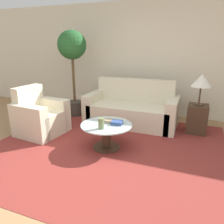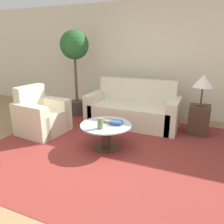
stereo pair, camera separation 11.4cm
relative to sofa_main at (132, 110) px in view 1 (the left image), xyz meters
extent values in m
plane|color=#9E754C|center=(-0.15, -2.07, -0.30)|extent=(14.00, 14.00, 0.00)
cube|color=beige|center=(-0.15, 0.87, 1.00)|extent=(10.00, 0.06, 2.60)
cube|color=maroon|center=(-0.05, -1.29, -0.30)|extent=(3.77, 3.41, 0.01)
cube|color=beige|center=(0.00, -0.08, -0.08)|extent=(1.70, 0.84, 0.44)
cube|color=beige|center=(0.00, 0.24, 0.17)|extent=(1.70, 0.18, 0.94)
cube|color=beige|center=(-0.85, -0.08, 0.01)|extent=(0.20, 0.84, 0.63)
cube|color=beige|center=(0.85, -0.08, 0.01)|extent=(0.20, 0.84, 0.63)
cube|color=beige|center=(-1.44, -1.18, -0.08)|extent=(0.83, 0.68, 0.44)
cube|color=beige|center=(-1.73, -1.15, 0.15)|extent=(0.24, 0.62, 0.90)
cube|color=beige|center=(-1.47, -1.48, 0.01)|extent=(0.79, 0.28, 0.63)
cube|color=beige|center=(-1.41, -0.88, 0.01)|extent=(0.79, 0.28, 0.63)
cylinder|color=#422D1E|center=(-0.05, -1.29, -0.29)|extent=(0.46, 0.46, 0.02)
cylinder|color=#422D1E|center=(-0.05, -1.29, -0.10)|extent=(0.15, 0.15, 0.40)
cylinder|color=#B2C6C6|center=(-0.05, -1.29, 0.10)|extent=(0.84, 0.84, 0.02)
cube|color=#422D1E|center=(1.32, -0.04, -0.02)|extent=(0.37, 0.37, 0.56)
cylinder|color=#422D1E|center=(1.32, -0.04, 0.27)|extent=(0.18, 0.18, 0.02)
cylinder|color=#422D1E|center=(1.32, -0.04, 0.44)|extent=(0.03, 0.03, 0.33)
cone|color=white|center=(1.32, -0.04, 0.72)|extent=(0.37, 0.37, 0.23)
cylinder|color=#3D3833|center=(-1.45, 0.07, -0.13)|extent=(0.36, 0.36, 0.34)
cylinder|color=brown|center=(-1.45, 0.07, 0.60)|extent=(0.06, 0.06, 1.12)
sphere|color=#235628|center=(-1.45, 0.07, 1.34)|extent=(0.64, 0.64, 0.64)
cylinder|color=#6B7A4C|center=(-0.05, -1.49, 0.20)|extent=(0.09, 0.09, 0.17)
cylinder|color=gray|center=(-0.05, -1.18, 0.14)|extent=(0.17, 0.17, 0.05)
cube|color=#334C8C|center=(0.11, -1.22, 0.14)|extent=(0.19, 0.18, 0.05)
camera|label=1|loc=(1.24, -4.34, 1.36)|focal=35.00mm
camera|label=2|loc=(1.35, -4.29, 1.36)|focal=35.00mm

